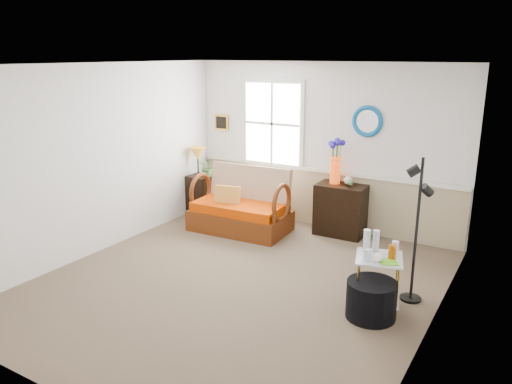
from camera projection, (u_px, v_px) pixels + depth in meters
The scene contains 19 objects.
floor at pixel (237, 283), 6.12m from camera, with size 4.50×5.00×0.01m, color brown.
ceiling at pixel (235, 64), 5.42m from camera, with size 4.50×5.00×0.01m, color white.
walls at pixel (236, 180), 5.77m from camera, with size 4.51×5.01×2.60m.
wainscot at pixel (321, 199), 8.04m from camera, with size 4.46×0.02×0.90m, color tan.
chair_rail at pixel (321, 171), 7.91m from camera, with size 4.46×0.04×0.06m, color white.
window at pixel (272, 124), 8.17m from camera, with size 1.14×0.06×1.44m, color white, non-canonical shape.
picture at pixel (222, 122), 8.70m from camera, with size 0.28×0.03×0.28m, color #B5842A.
mirror at pixel (368, 121), 7.35m from camera, with size 0.47×0.47×0.07m, color #1281A9.
loveseat at pixel (240, 200), 7.80m from camera, with size 1.51×0.86×0.99m, color #5D290C, non-canonical shape.
throw_pillow at pixel (227, 199), 7.80m from camera, with size 0.40×0.10×0.40m, color orange, non-canonical shape.
lamp_stand at pixel (201, 194), 8.69m from camera, with size 0.38×0.38×0.68m, color black, non-canonical shape.
table_lamp at pixel (198, 161), 8.52m from camera, with size 0.27×0.27×0.50m, color #B1751A, non-canonical shape.
potted_plant at pixel (208, 169), 8.50m from camera, with size 0.29×0.32×0.25m, color #508242.
cabinet at pixel (341, 210), 7.66m from camera, with size 0.74×0.48×0.79m, color black, non-canonical shape.
flower_vase at pixel (336, 162), 7.55m from camera, with size 0.20×0.20×0.68m, color #D53E0C, non-canonical shape.
side_table at pixel (377, 283), 5.41m from camera, with size 0.48×0.48×0.61m, color #A57D34, non-canonical shape.
tabletop_items at pixel (381, 245), 5.31m from camera, with size 0.44×0.44×0.26m, color silver, non-canonical shape.
floor_lamp at pixel (416, 231), 5.48m from camera, with size 0.24×0.24×1.66m, color black, non-canonical shape.
ottoman at pixel (371, 300), 5.27m from camera, with size 0.53×0.53×0.41m, color black.
Camera 1 is at (3.07, -4.68, 2.72)m, focal length 35.00 mm.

